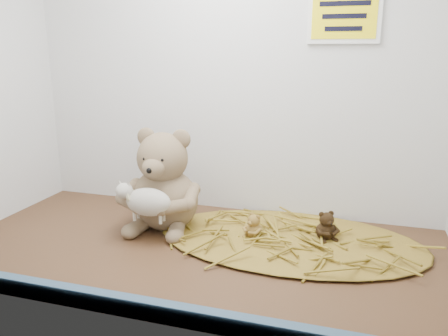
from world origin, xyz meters
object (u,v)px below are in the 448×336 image
(mini_teddy_brown, at_px, (326,224))
(mini_teddy_tan, at_px, (254,224))
(toy_lamb, at_px, (148,202))
(main_teddy, at_px, (164,179))

(mini_teddy_brown, bearing_deg, mini_teddy_tan, 160.51)
(toy_lamb, bearing_deg, mini_teddy_brown, 15.39)
(mini_teddy_brown, bearing_deg, main_teddy, 149.66)
(main_teddy, relative_size, mini_teddy_brown, 3.71)
(mini_teddy_tan, distance_m, mini_teddy_brown, 0.18)
(mini_teddy_tan, height_order, mini_teddy_brown, mini_teddy_brown)
(main_teddy, height_order, mini_teddy_tan, main_teddy)
(toy_lamb, relative_size, mini_teddy_brown, 2.09)
(mini_teddy_tan, bearing_deg, mini_teddy_brown, 46.47)
(toy_lamb, height_order, mini_teddy_brown, toy_lamb)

